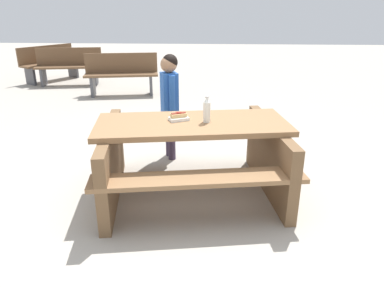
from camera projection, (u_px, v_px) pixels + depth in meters
name	position (u px, v px, depth m)	size (l,w,h in m)	color
ground_plane	(192.00, 192.00, 3.65)	(30.00, 30.00, 0.00)	#ADA599
picnic_table	(192.00, 152.00, 3.49)	(1.99, 1.66, 0.75)	olive
soda_bottle	(207.00, 110.00, 3.33)	(0.07, 0.07, 0.25)	silver
hotdog_tray	(179.00, 117.00, 3.41)	(0.21, 0.18, 0.08)	white
child_in_coat	(170.00, 94.00, 4.20)	(0.23, 0.30, 1.26)	#3F334C
park_bench_near	(122.00, 73.00, 7.49)	(1.55, 0.65, 0.85)	brown
park_bench_mid	(50.00, 62.00, 8.92)	(1.15, 1.47, 0.85)	brown
park_bench_far	(69.00, 66.00, 8.44)	(1.55, 0.65, 0.85)	brown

